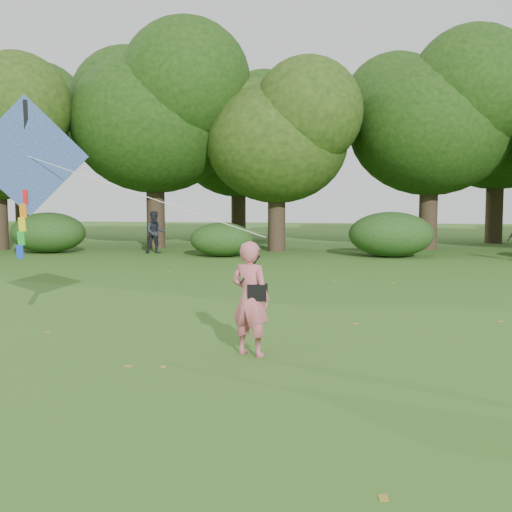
# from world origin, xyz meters

# --- Properties ---
(ground) EXTENTS (100.00, 100.00, 0.00)m
(ground) POSITION_xyz_m (0.00, 0.00, 0.00)
(ground) COLOR #265114
(ground) RESTS_ON ground
(man_kite_flyer) EXTENTS (0.80, 0.68, 1.85)m
(man_kite_flyer) POSITION_xyz_m (-0.42, 0.86, 0.93)
(man_kite_flyer) COLOR #C55D69
(man_kite_flyer) RESTS_ON ground
(bystander_left) EXTENTS (1.11, 1.02, 1.85)m
(bystander_left) POSITION_xyz_m (-7.17, 18.10, 0.92)
(bystander_left) COLOR #21242C
(bystander_left) RESTS_ON ground
(crossbody_bag) EXTENTS (0.43, 0.20, 0.72)m
(crossbody_bag) POSITION_xyz_m (-0.31, 0.83, 1.05)
(crossbody_bag) COLOR black
(crossbody_bag) RESTS_ON ground
(flying_kite) EXTENTS (5.71, 1.63, 3.04)m
(flying_kite) POSITION_xyz_m (-4.78, 2.14, 3.24)
(flying_kite) COLOR #233A99
(flying_kite) RESTS_ON ground
(tree_line) EXTENTS (54.70, 15.30, 9.48)m
(tree_line) POSITION_xyz_m (1.67, 22.88, 5.60)
(tree_line) COLOR #3A2D1E
(tree_line) RESTS_ON ground
(shrub_band) EXTENTS (39.15, 3.22, 1.88)m
(shrub_band) POSITION_xyz_m (-0.72, 17.60, 0.86)
(shrub_band) COLOR #264919
(shrub_band) RESTS_ON ground
(fallen_leaves) EXTENTS (10.11, 15.52, 0.01)m
(fallen_leaves) POSITION_xyz_m (-0.85, 3.48, 0.01)
(fallen_leaves) COLOR olive
(fallen_leaves) RESTS_ON ground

